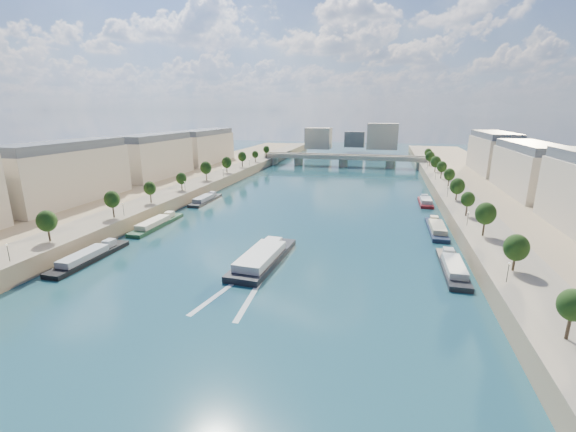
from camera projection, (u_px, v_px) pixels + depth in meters
The scene contains 17 objects.
ground at pixel (303, 217), 140.87m from camera, with size 700.00×700.00×0.00m, color #0B3134.
quay_left at pixel (130, 200), 156.98m from camera, with size 44.00×520.00×5.00m, color #9E8460.
quay_right at pixel (522, 224), 123.44m from camera, with size 44.00×520.00×5.00m, color #9E8460.
pave_left at pixel (163, 196), 152.81m from camera, with size 14.00×520.00×0.10m, color gray.
pave_right at pixel (473, 214), 126.26m from camera, with size 14.00×520.00×0.10m, color gray.
trees_left at pixel (169, 182), 152.78m from camera, with size 4.80×268.80×8.26m.
trees_right at pixel (463, 191), 134.64m from camera, with size 4.80×268.80×8.26m.
lamps_left at pixel (158, 195), 141.68m from camera, with size 0.36×200.36×4.28m.
lamps_right at pixel (456, 202), 131.26m from camera, with size 0.36×200.36×4.28m.
buildings_left at pixel (118, 161), 167.54m from camera, with size 16.00×226.00×23.20m.
buildings_right at pixel (561, 177), 127.94m from camera, with size 16.00×226.00×23.20m.
skyline at pixel (357, 137), 341.65m from camera, with size 79.00×42.00×22.00m.
bridge at pixel (343, 159), 268.56m from camera, with size 112.00×12.00×8.15m.
tour_barge at pixel (263, 258), 98.98m from camera, with size 10.48×30.51×4.07m.
wake at pixel (240, 290), 83.81m from camera, with size 10.75×26.03×0.04m.
moored_barges_left at pixel (88, 258), 99.85m from camera, with size 5.00×158.46×3.60m.
moored_barges_right at pixel (451, 263), 96.45m from camera, with size 5.00×165.59×3.60m.
Camera 1 is at (27.52, -33.00, 37.80)m, focal length 24.00 mm.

